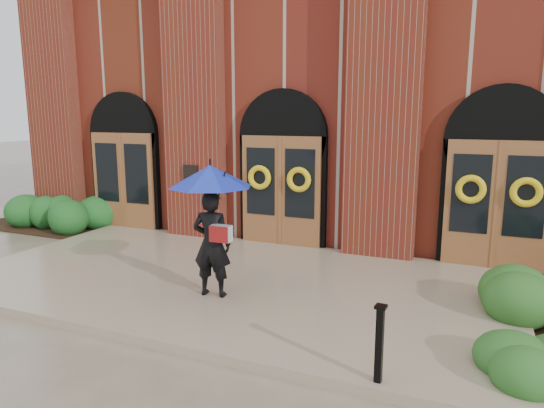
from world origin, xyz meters
The scene contains 6 objects.
ground centered at (0.00, 0.00, 0.00)m, with size 90.00×90.00×0.00m, color gray.
landing centered at (0.00, 0.15, 0.07)m, with size 10.00×5.30×0.15m, color gray.
church_building centered at (0.00, 8.78, 3.50)m, with size 16.20×12.53×7.00m.
man_with_umbrella centered at (0.18, -0.75, 1.68)m, with size 1.55×1.55×2.19m.
metal_post centered at (3.24, -2.35, 0.63)m, with size 0.13×0.13×0.92m.
hedge_wall_left centered at (-7.12, 2.20, 0.44)m, with size 3.42×1.37×0.88m, color #1B531E.
Camera 1 is at (4.10, -7.45, 3.15)m, focal length 32.00 mm.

